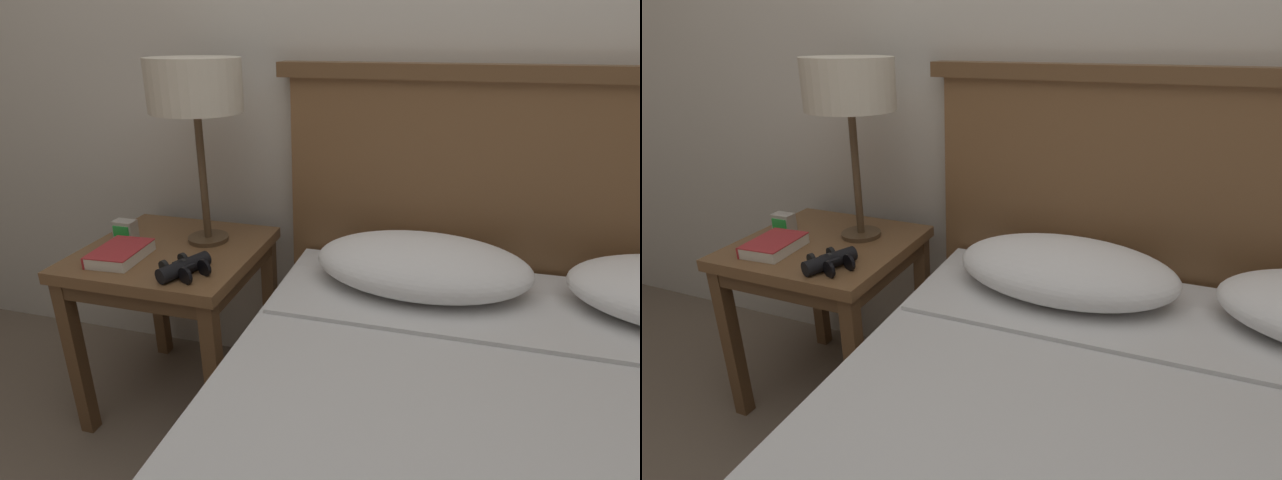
% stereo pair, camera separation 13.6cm
% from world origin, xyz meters
% --- Properties ---
extents(nightstand, '(0.54, 0.52, 0.58)m').
position_xyz_m(nightstand, '(-0.70, 0.66, 0.50)').
color(nightstand, brown).
rests_on(nightstand, ground_plane).
extents(table_lamp, '(0.28, 0.28, 0.56)m').
position_xyz_m(table_lamp, '(-0.61, 0.75, 1.05)').
color(table_lamp, '#4C3823').
rests_on(table_lamp, nightstand).
extents(book_on_nightstand, '(0.14, 0.19, 0.04)m').
position_xyz_m(book_on_nightstand, '(-0.80, 0.55, 0.60)').
color(book_on_nightstand, silver).
rests_on(book_on_nightstand, nightstand).
extents(binoculars_pair, '(0.16, 0.16, 0.05)m').
position_xyz_m(binoculars_pair, '(-0.56, 0.50, 0.60)').
color(binoculars_pair, black).
rests_on(binoculars_pair, nightstand).
extents(alarm_clock, '(0.07, 0.05, 0.06)m').
position_xyz_m(alarm_clock, '(-0.89, 0.70, 0.61)').
color(alarm_clock, '#B7B2A8').
rests_on(alarm_clock, nightstand).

